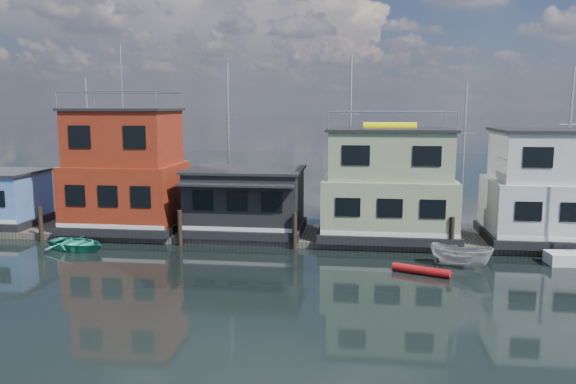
# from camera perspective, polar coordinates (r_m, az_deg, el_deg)

# --- Properties ---
(ground) EXTENTS (160.00, 160.00, 0.00)m
(ground) POSITION_cam_1_polar(r_m,az_deg,el_deg) (25.29, -8.71, -10.80)
(ground) COLOR black
(ground) RESTS_ON ground
(dock) EXTENTS (48.00, 5.00, 0.40)m
(dock) POSITION_cam_1_polar(r_m,az_deg,el_deg) (36.46, -3.51, -4.28)
(dock) COLOR #595147
(dock) RESTS_ON ground
(houseboat_red) EXTENTS (7.40, 5.90, 11.86)m
(houseboat_red) POSITION_cam_1_polar(r_m,az_deg,el_deg) (38.30, -16.16, 1.95)
(houseboat_red) COLOR black
(houseboat_red) RESTS_ON dock
(houseboat_dark) EXTENTS (7.40, 6.10, 4.06)m
(houseboat_dark) POSITION_cam_1_polar(r_m,az_deg,el_deg) (36.10, -4.33, -0.83)
(houseboat_dark) COLOR black
(houseboat_dark) RESTS_ON dock
(houseboat_green) EXTENTS (8.40, 5.90, 7.03)m
(houseboat_green) POSITION_cam_1_polar(r_m,az_deg,el_deg) (35.25, 10.14, 0.68)
(houseboat_green) COLOR black
(houseboat_green) RESTS_ON dock
(houseboat_white) EXTENTS (8.40, 5.90, 6.66)m
(houseboat_white) POSITION_cam_1_polar(r_m,az_deg,el_deg) (37.12, 25.74, 0.33)
(houseboat_white) COLOR black
(houseboat_white) RESTS_ON dock
(pilings) EXTENTS (42.28, 0.28, 2.20)m
(pilings) POSITION_cam_1_polar(r_m,az_deg,el_deg) (33.65, -4.98, -3.84)
(pilings) COLOR #2D2116
(pilings) RESTS_ON ground
(background_masts) EXTENTS (36.40, 0.16, 12.00)m
(background_masts) POSITION_cam_1_polar(r_m,az_deg,el_deg) (41.02, 4.57, 4.73)
(background_masts) COLOR silver
(background_masts) RESTS_ON ground
(motorboat) EXTENTS (3.50, 2.41, 1.27)m
(motorboat) POSITION_cam_1_polar(r_m,az_deg,el_deg) (30.99, 17.18, -6.19)
(motorboat) COLOR beige
(motorboat) RESTS_ON ground
(dinghy_teal) EXTENTS (4.34, 3.62, 0.78)m
(dinghy_teal) POSITION_cam_1_polar(r_m,az_deg,el_deg) (35.42, -20.65, -4.92)
(dinghy_teal) COLOR teal
(dinghy_teal) RESTS_ON ground
(red_kayak) EXTENTS (2.88, 1.47, 0.43)m
(red_kayak) POSITION_cam_1_polar(r_m,az_deg,el_deg) (29.30, 13.36, -7.75)
(red_kayak) COLOR #A91213
(red_kayak) RESTS_ON ground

